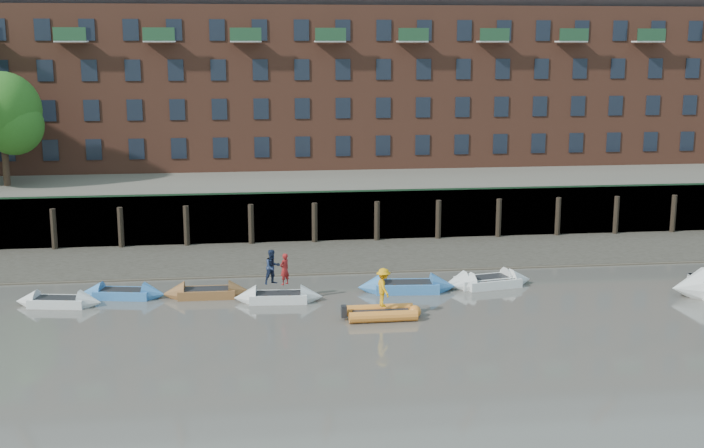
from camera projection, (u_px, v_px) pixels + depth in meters
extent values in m
plane|color=#59544D|center=(410.00, 362.00, 35.16)|extent=(220.00, 220.00, 0.00)
cube|color=#3D382F|center=(353.00, 256.00, 52.66)|extent=(110.00, 8.00, 0.50)
cube|color=#4C4336|center=(361.00, 270.00, 49.35)|extent=(110.00, 1.60, 0.10)
cube|color=#2D2A26|center=(345.00, 216.00, 56.61)|extent=(110.00, 0.80, 3.20)
cylinder|color=black|center=(54.00, 230.00, 53.84)|extent=(0.36, 0.36, 2.60)
cylinder|color=black|center=(121.00, 228.00, 54.33)|extent=(0.36, 0.36, 2.60)
cylinder|color=black|center=(187.00, 226.00, 54.82)|extent=(0.36, 0.36, 2.60)
cylinder|color=black|center=(251.00, 225.00, 55.31)|extent=(0.36, 0.36, 2.60)
cylinder|color=black|center=(315.00, 223.00, 55.80)|extent=(0.36, 0.36, 2.60)
cylinder|color=black|center=(377.00, 222.00, 56.28)|extent=(0.36, 0.36, 2.60)
cylinder|color=black|center=(438.00, 220.00, 56.77)|extent=(0.36, 0.36, 2.60)
cylinder|color=black|center=(499.00, 219.00, 57.26)|extent=(0.36, 0.36, 2.60)
cylinder|color=black|center=(558.00, 217.00, 57.75)|extent=(0.36, 0.36, 2.60)
cylinder|color=black|center=(616.00, 216.00, 58.24)|extent=(0.36, 0.36, 2.60)
cylinder|color=black|center=(673.00, 214.00, 58.72)|extent=(0.36, 0.36, 2.60)
cube|color=#264C2D|center=(345.00, 191.00, 55.99)|extent=(110.00, 0.06, 0.10)
cube|color=#5E594D|center=(325.00, 183.00, 69.83)|extent=(110.00, 28.00, 3.20)
cube|color=brown|center=(323.00, 86.00, 69.28)|extent=(80.00, 10.00, 12.00)
cube|color=black|center=(7.00, 151.00, 62.43)|extent=(1.10, 0.12, 1.50)
cube|color=black|center=(51.00, 150.00, 62.80)|extent=(1.10, 0.12, 1.50)
cube|color=black|center=(94.00, 150.00, 63.17)|extent=(1.10, 0.12, 1.50)
cube|color=black|center=(137.00, 149.00, 63.53)|extent=(1.10, 0.12, 1.50)
cube|color=black|center=(179.00, 148.00, 63.90)|extent=(1.10, 0.12, 1.50)
cube|color=black|center=(221.00, 148.00, 64.26)|extent=(1.10, 0.12, 1.50)
cube|color=black|center=(262.00, 147.00, 64.63)|extent=(1.10, 0.12, 1.50)
cube|color=black|center=(303.00, 147.00, 65.00)|extent=(1.10, 0.12, 1.50)
cube|color=black|center=(343.00, 146.00, 65.36)|extent=(1.10, 0.12, 1.50)
cube|color=black|center=(383.00, 145.00, 65.73)|extent=(1.10, 0.12, 1.50)
cube|color=black|center=(422.00, 145.00, 66.09)|extent=(1.10, 0.12, 1.50)
cube|color=black|center=(461.00, 144.00, 66.46)|extent=(1.10, 0.12, 1.50)
cube|color=black|center=(500.00, 144.00, 66.83)|extent=(1.10, 0.12, 1.50)
cube|color=black|center=(538.00, 143.00, 67.19)|extent=(1.10, 0.12, 1.50)
cube|color=black|center=(576.00, 143.00, 67.56)|extent=(1.10, 0.12, 1.50)
cube|color=black|center=(613.00, 142.00, 67.92)|extent=(1.10, 0.12, 1.50)
cube|color=black|center=(650.00, 142.00, 68.29)|extent=(1.10, 0.12, 1.50)
cube|color=black|center=(687.00, 141.00, 68.65)|extent=(1.10, 0.12, 1.50)
cube|color=black|center=(4.00, 111.00, 61.87)|extent=(1.10, 0.12, 1.50)
cube|color=black|center=(48.00, 111.00, 62.24)|extent=(1.10, 0.12, 1.50)
cube|color=black|center=(92.00, 110.00, 62.60)|extent=(1.10, 0.12, 1.50)
cube|color=black|center=(135.00, 110.00, 62.97)|extent=(1.10, 0.12, 1.50)
cube|color=black|center=(177.00, 110.00, 63.34)|extent=(1.10, 0.12, 1.50)
cube|color=black|center=(219.00, 109.00, 63.70)|extent=(1.10, 0.12, 1.50)
cube|color=black|center=(261.00, 109.00, 64.07)|extent=(1.10, 0.12, 1.50)
cube|color=black|center=(302.00, 108.00, 64.43)|extent=(1.10, 0.12, 1.50)
cube|color=black|center=(343.00, 108.00, 64.80)|extent=(1.10, 0.12, 1.50)
cube|color=black|center=(383.00, 108.00, 65.17)|extent=(1.10, 0.12, 1.50)
cube|color=black|center=(423.00, 107.00, 65.53)|extent=(1.10, 0.12, 1.50)
cube|color=black|center=(462.00, 107.00, 65.90)|extent=(1.10, 0.12, 1.50)
cube|color=black|center=(501.00, 107.00, 66.26)|extent=(1.10, 0.12, 1.50)
cube|color=black|center=(540.00, 106.00, 66.63)|extent=(1.10, 0.12, 1.50)
cube|color=black|center=(578.00, 106.00, 66.99)|extent=(1.10, 0.12, 1.50)
cube|color=black|center=(616.00, 106.00, 67.36)|extent=(1.10, 0.12, 1.50)
cube|color=black|center=(653.00, 105.00, 67.73)|extent=(1.10, 0.12, 1.50)
cube|color=black|center=(690.00, 105.00, 68.09)|extent=(1.10, 0.12, 1.50)
cube|color=black|center=(1.00, 71.00, 61.31)|extent=(1.10, 0.12, 1.50)
cube|color=black|center=(45.00, 71.00, 61.68)|extent=(1.10, 0.12, 1.50)
cube|color=black|center=(89.00, 70.00, 62.04)|extent=(1.10, 0.12, 1.50)
cube|color=black|center=(133.00, 70.00, 62.41)|extent=(1.10, 0.12, 1.50)
cube|color=black|center=(176.00, 70.00, 62.77)|extent=(1.10, 0.12, 1.50)
cube|color=black|center=(218.00, 70.00, 63.14)|extent=(1.10, 0.12, 1.50)
cube|color=black|center=(260.00, 70.00, 63.50)|extent=(1.10, 0.12, 1.50)
cube|color=black|center=(302.00, 70.00, 63.87)|extent=(1.10, 0.12, 1.50)
cube|color=black|center=(343.00, 69.00, 64.24)|extent=(1.10, 0.12, 1.50)
cube|color=black|center=(383.00, 69.00, 64.60)|extent=(1.10, 0.12, 1.50)
cube|color=black|center=(424.00, 69.00, 64.97)|extent=(1.10, 0.12, 1.50)
cube|color=black|center=(463.00, 69.00, 65.33)|extent=(1.10, 0.12, 1.50)
cube|color=black|center=(503.00, 69.00, 65.70)|extent=(1.10, 0.12, 1.50)
cube|color=black|center=(541.00, 69.00, 66.07)|extent=(1.10, 0.12, 1.50)
cube|color=black|center=(580.00, 69.00, 66.43)|extent=(1.10, 0.12, 1.50)
cube|color=black|center=(618.00, 68.00, 66.80)|extent=(1.10, 0.12, 1.50)
cube|color=black|center=(655.00, 68.00, 67.16)|extent=(1.10, 0.12, 1.50)
cube|color=black|center=(692.00, 68.00, 67.53)|extent=(1.10, 0.12, 1.50)
cube|color=black|center=(42.00, 30.00, 61.11)|extent=(1.10, 0.12, 1.50)
cube|color=black|center=(87.00, 30.00, 61.48)|extent=(1.10, 0.12, 1.50)
cube|color=black|center=(131.00, 30.00, 61.84)|extent=(1.10, 0.12, 1.50)
cube|color=black|center=(174.00, 30.00, 62.21)|extent=(1.10, 0.12, 1.50)
cube|color=black|center=(217.00, 30.00, 62.58)|extent=(1.10, 0.12, 1.50)
cube|color=black|center=(259.00, 30.00, 62.94)|extent=(1.10, 0.12, 1.50)
cube|color=black|center=(301.00, 30.00, 63.31)|extent=(1.10, 0.12, 1.50)
cube|color=black|center=(343.00, 30.00, 63.67)|extent=(1.10, 0.12, 1.50)
cube|color=black|center=(384.00, 30.00, 64.04)|extent=(1.10, 0.12, 1.50)
cube|color=black|center=(424.00, 30.00, 64.41)|extent=(1.10, 0.12, 1.50)
cube|color=black|center=(464.00, 30.00, 64.77)|extent=(1.10, 0.12, 1.50)
cube|color=black|center=(504.00, 31.00, 65.14)|extent=(1.10, 0.12, 1.50)
cube|color=black|center=(543.00, 31.00, 65.50)|extent=(1.10, 0.12, 1.50)
cube|color=black|center=(582.00, 31.00, 65.87)|extent=(1.10, 0.12, 1.50)
cube|color=black|center=(620.00, 31.00, 66.24)|extent=(1.10, 0.12, 1.50)
cube|color=black|center=(658.00, 31.00, 66.60)|extent=(1.10, 0.12, 1.50)
cube|color=black|center=(695.00, 31.00, 66.97)|extent=(1.10, 0.12, 1.50)
cylinder|color=#3A281C|center=(5.00, 156.00, 58.16)|extent=(0.44, 0.44, 4.00)
sphere|color=#2B661C|center=(1.00, 111.00, 57.57)|extent=(5.12, 5.12, 5.12)
cube|color=silver|center=(59.00, 302.00, 42.60)|extent=(2.87, 1.66, 0.42)
cone|color=silver|center=(90.00, 302.00, 42.53)|extent=(1.24, 1.38, 1.22)
cone|color=silver|center=(27.00, 301.00, 42.67)|extent=(1.24, 1.38, 1.22)
cube|color=black|center=(58.00, 298.00, 42.56)|extent=(2.37, 1.29, 0.06)
cube|color=#3877BA|center=(123.00, 294.00, 43.98)|extent=(2.92, 1.73, 0.43)
cone|color=#3877BA|center=(155.00, 294.00, 43.88)|extent=(1.28, 1.41, 1.24)
cone|color=#3877BA|center=(92.00, 293.00, 44.08)|extent=(1.28, 1.41, 1.24)
cube|color=black|center=(123.00, 290.00, 43.94)|extent=(2.42, 1.34, 0.06)
cube|color=brown|center=(207.00, 293.00, 44.09)|extent=(2.82, 1.30, 0.44)
cone|color=brown|center=(240.00, 292.00, 44.27)|extent=(1.11, 1.28, 1.27)
cone|color=brown|center=(174.00, 294.00, 43.90)|extent=(1.11, 1.28, 1.27)
cube|color=black|center=(207.00, 289.00, 44.05)|extent=(2.35, 0.98, 0.06)
cube|color=silver|center=(278.00, 297.00, 43.32)|extent=(2.88, 1.44, 0.44)
cone|color=silver|center=(312.00, 297.00, 43.42)|extent=(1.17, 1.33, 1.27)
cone|color=silver|center=(245.00, 298.00, 43.23)|extent=(1.17, 1.33, 1.27)
cube|color=black|center=(278.00, 293.00, 43.28)|extent=(2.39, 1.10, 0.06)
cube|color=#3877BA|center=(407.00, 287.00, 45.07)|extent=(3.33, 1.71, 0.50)
cone|color=#3877BA|center=(443.00, 286.00, 45.16)|extent=(1.37, 1.55, 1.46)
cone|color=#3877BA|center=(370.00, 287.00, 44.99)|extent=(1.37, 1.55, 1.46)
cube|color=black|center=(407.00, 282.00, 45.03)|extent=(2.77, 1.30, 0.06)
cube|color=silver|center=(485.00, 281.00, 46.17)|extent=(3.22, 1.92, 0.47)
cone|color=silver|center=(515.00, 279.00, 46.72)|extent=(1.41, 1.56, 1.36)
cone|color=silver|center=(454.00, 284.00, 45.63)|extent=(1.41, 1.56, 1.36)
cube|color=black|center=(485.00, 277.00, 46.13)|extent=(2.66, 1.49, 0.06)
cube|color=silver|center=(492.00, 283.00, 45.96)|extent=(3.10, 1.86, 0.45)
cone|color=silver|center=(521.00, 280.00, 46.48)|extent=(1.37, 1.51, 1.31)
cone|color=silver|center=(462.00, 285.00, 45.43)|extent=(1.37, 1.51, 1.31)
cube|color=black|center=(492.00, 279.00, 45.91)|extent=(2.57, 1.44, 0.06)
cylinder|color=orange|center=(379.00, 309.00, 41.21)|extent=(3.15, 0.56, 0.52)
cylinder|color=orange|center=(383.00, 317.00, 40.14)|extent=(3.15, 0.56, 0.52)
sphere|color=orange|center=(415.00, 312.00, 40.89)|extent=(0.60, 0.60, 0.60)
cube|color=black|center=(381.00, 313.00, 40.67)|extent=(2.63, 0.93, 0.18)
cone|color=silver|center=(689.00, 288.00, 44.12)|extent=(1.74, 2.07, 2.06)
imported|color=maroon|center=(285.00, 269.00, 43.11)|extent=(0.67, 0.67, 1.57)
imported|color=#19233F|center=(272.00, 267.00, 43.19)|extent=(1.04, 0.96, 1.73)
imported|color=orange|center=(383.00, 287.00, 40.52)|extent=(0.82, 1.24, 1.80)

